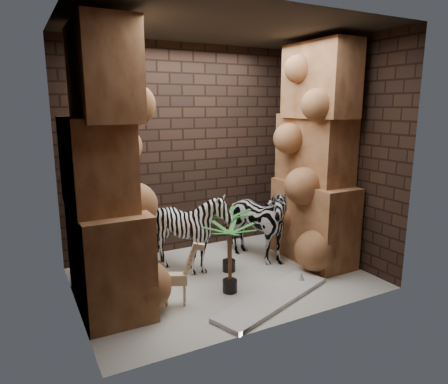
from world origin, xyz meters
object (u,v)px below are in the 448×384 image
palm_front (229,241)px  surfboard (273,298)px  zebra_right (253,217)px  palm_back (230,259)px  giraffe_toy (175,272)px  zebra_left (191,235)px

palm_front → surfboard: size_ratio=0.50×
zebra_right → palm_back: zebra_right is taller
palm_front → palm_back: 0.61m
surfboard → giraffe_toy: bearing=137.3°
zebra_left → surfboard: 1.36m
zebra_left → palm_front: bearing=-14.0°
surfboard → zebra_right: bearing=49.3°
zebra_right → giraffe_toy: 1.63m
zebra_left → palm_front: (0.45, -0.22, -0.08)m
giraffe_toy → surfboard: size_ratio=0.46×
zebra_right → surfboard: zebra_right is taller
zebra_right → zebra_left: zebra_right is taller
giraffe_toy → palm_back: 0.68m
palm_back → surfboard: size_ratio=0.50×
zebra_right → palm_front: (-0.48, -0.19, -0.22)m
zebra_right → giraffe_toy: (-1.44, -0.73, -0.25)m
zebra_right → giraffe_toy: bearing=-173.1°
giraffe_toy → palm_back: size_ratio=0.93×
giraffe_toy → palm_front: 1.10m
palm_back → giraffe_toy: bearing=179.5°
zebra_right → surfboard: (-0.44, -1.15, -0.61)m
giraffe_toy → palm_back: palm_back is taller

